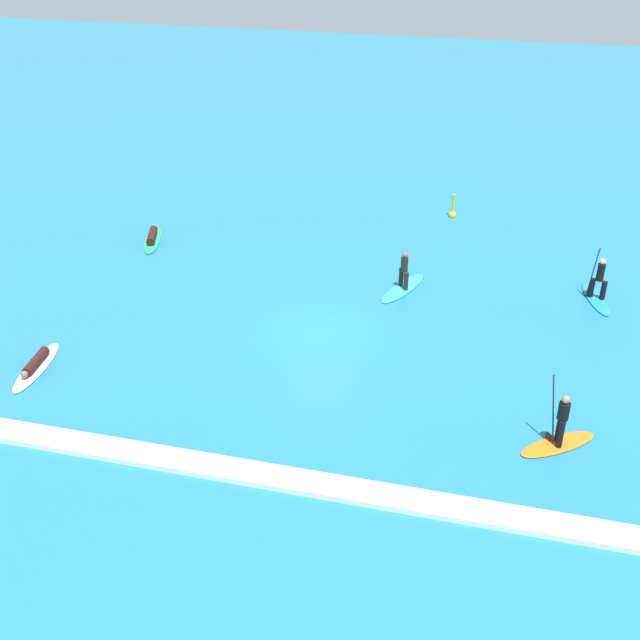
{
  "coord_description": "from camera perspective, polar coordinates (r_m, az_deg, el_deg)",
  "views": [
    {
      "loc": [
        6.26,
        -24.51,
        14.92
      ],
      "look_at": [
        0.0,
        0.0,
        0.5
      ],
      "focal_mm": 44.6,
      "sensor_mm": 36.0,
      "label": 1
    }
  ],
  "objects": [
    {
      "name": "ground_plane",
      "position": [
        29.37,
        -0.0,
        -0.85
      ],
      "size": [
        120.0,
        120.0,
        0.0
      ],
      "primitive_type": "plane",
      "color": "teal",
      "rests_on": "ground"
    },
    {
      "name": "surfer_on_white_board",
      "position": [
        28.89,
        -19.72,
        -3.04
      ],
      "size": [
        1.07,
        3.26,
        0.42
      ],
      "rotation": [
        0.0,
        0.0,
        4.82
      ],
      "color": "white",
      "rests_on": "ground_plane"
    },
    {
      "name": "surfer_on_green_board",
      "position": [
        37.5,
        -11.94,
        5.84
      ],
      "size": [
        1.66,
        3.21,
        0.44
      ],
      "rotation": [
        0.0,
        0.0,
        1.89
      ],
      "color": "#23B266",
      "rests_on": "ground_plane"
    },
    {
      "name": "surfer_on_teal_board",
      "position": [
        32.39,
        6.0,
        2.75
      ],
      "size": [
        1.81,
        3.17,
        1.64
      ],
      "rotation": [
        0.0,
        0.0,
        1.21
      ],
      "color": "#33C6CC",
      "rests_on": "ground_plane"
    },
    {
      "name": "surfer_on_orange_board",
      "position": [
        24.61,
        16.81,
        -7.71
      ],
      "size": [
        2.51,
        2.19,
        2.27
      ],
      "rotation": [
        0.0,
        0.0,
        3.81
      ],
      "color": "orange",
      "rests_on": "ground_plane"
    },
    {
      "name": "surfer_on_blue_board",
      "position": [
        33.25,
        19.27,
        2.09
      ],
      "size": [
        1.38,
        2.95,
        2.19
      ],
      "rotation": [
        0.0,
        0.0,
        1.83
      ],
      "color": "#1E8CD1",
      "rests_on": "ground_plane"
    },
    {
      "name": "marker_buoy",
      "position": [
        39.85,
        9.48,
        7.6
      ],
      "size": [
        0.37,
        0.37,
        1.25
      ],
      "color": "yellow",
      "rests_on": "ground_plane"
    },
    {
      "name": "wave_crest",
      "position": [
        22.88,
        -5.21,
        -10.86
      ],
      "size": [
        24.41,
        0.9,
        0.18
      ],
      "primitive_type": "cube",
      "color": "white",
      "rests_on": "ground_plane"
    }
  ]
}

